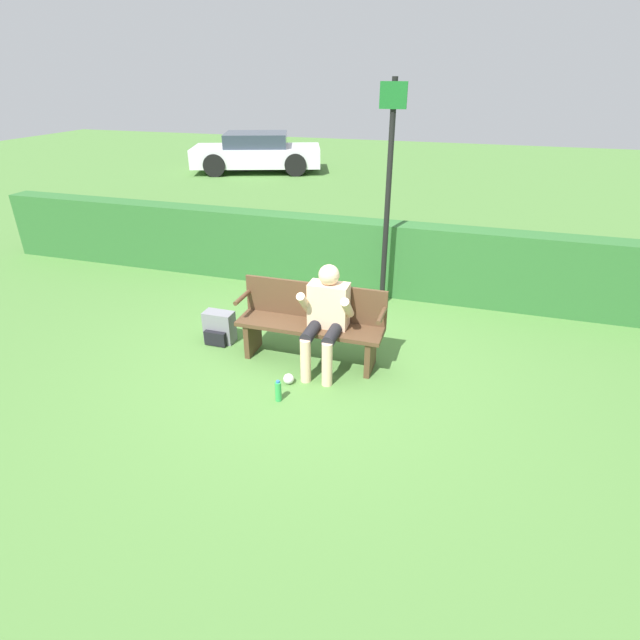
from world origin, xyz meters
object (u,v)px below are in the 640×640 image
person_seated (326,314)px  parked_car (257,152)px  backpack (219,328)px  park_bench (311,322)px  signpost (388,188)px  water_bottle (278,391)px

person_seated → parked_car: parked_car is taller
person_seated → backpack: bearing=173.0°
park_bench → backpack: bearing=177.9°
signpost → water_bottle: bearing=-102.1°
parked_car → signpost: bearing=-76.5°
water_bottle → backpack: bearing=140.5°
backpack → parked_car: 11.43m
person_seated → backpack: size_ratio=3.02×
person_seated → backpack: (-1.37, 0.17, -0.46)m
person_seated → park_bench: bearing=148.5°
backpack → signpost: 2.71m
water_bottle → signpost: (0.54, 2.52, 1.49)m
park_bench → person_seated: person_seated is taller
person_seated → water_bottle: (-0.26, -0.75, -0.53)m
person_seated → parked_car: (-5.52, 10.81, -0.05)m
person_seated → parked_car: bearing=117.1°
person_seated → water_bottle: person_seated is taller
person_seated → backpack: 1.46m
park_bench → parked_car: (-5.32, 10.68, 0.13)m
park_bench → water_bottle: size_ratio=7.06×
signpost → parked_car: signpost is taller
water_bottle → person_seated: bearing=70.8°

